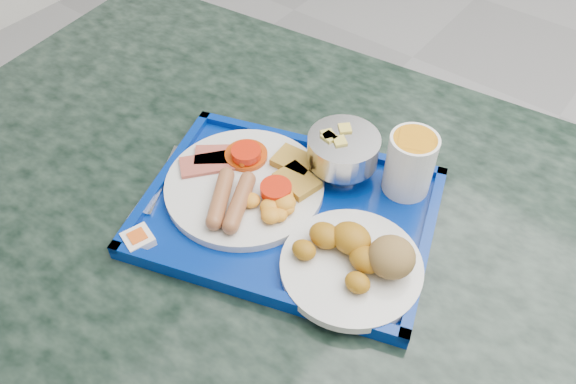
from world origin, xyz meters
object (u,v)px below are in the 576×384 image
Objects in this scene: bread_plate at (358,259)px; juice_cup at (410,162)px; fruit_bowl at (343,150)px; table at (286,301)px; tray at (288,213)px; main_plate at (249,185)px.

juice_cup reaches higher than bread_plate.
bread_plate is 0.18m from fruit_bowl.
juice_cup is (0.11, 0.16, 0.28)m from table.
tray is 0.14m from bread_plate.
main_plate is at bearing -127.34° from fruit_bowl.
tray is 0.19m from juice_cup.
bread_plate is 1.76× the size of fruit_bowl.
table is at bearing -95.73° from fruit_bowl.
bread_plate is at bearing -49.52° from fruit_bowl.
fruit_bowl reaches higher than tray.
table is 0.34m from juice_cup.
table is 0.28m from bread_plate.
table is 13.29× the size of fruit_bowl.
juice_cup is at bearing 55.88° from table.
tray is 0.12m from fruit_bowl.
bread_plate is (0.13, -0.01, 0.25)m from table.
tray is 4.54× the size of fruit_bowl.
juice_cup is (0.18, 0.15, 0.04)m from main_plate.
fruit_bowl is at bearing 52.66° from main_plate.
tray is 2.04× the size of main_plate.
table is 14.49× the size of juice_cup.
juice_cup reaches higher than fruit_bowl.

